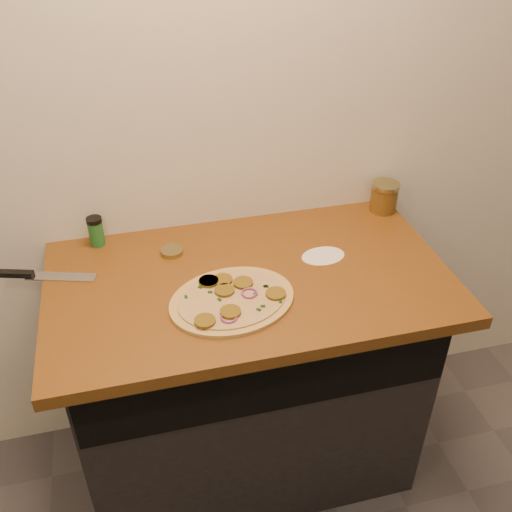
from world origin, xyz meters
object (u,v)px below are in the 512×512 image
object	(u,v)px
pizza	(232,299)
salsa_jar	(384,197)
spice_shaker	(96,231)
chefs_knife	(37,275)

from	to	relation	value
pizza	salsa_jar	size ratio (longest dim) A/B	4.03
pizza	salsa_jar	distance (m)	0.73
spice_shaker	pizza	bearing A→B (deg)	-47.37
chefs_knife	spice_shaker	world-z (taller)	spice_shaker
pizza	chefs_knife	size ratio (longest dim) A/B	1.44
chefs_knife	salsa_jar	bearing A→B (deg)	5.63
pizza	salsa_jar	bearing A→B (deg)	30.58
chefs_knife	spice_shaker	size ratio (longest dim) A/B	3.01
chefs_knife	salsa_jar	size ratio (longest dim) A/B	2.80
pizza	spice_shaker	size ratio (longest dim) A/B	4.32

